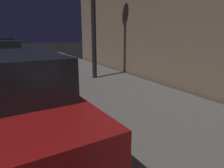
{
  "coord_description": "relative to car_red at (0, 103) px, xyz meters",
  "views": [
    {
      "loc": [
        3.01,
        0.5,
        1.7
      ],
      "look_at": [
        4.14,
        2.61,
        1.09
      ],
      "focal_mm": 31.75,
      "sensor_mm": 36.0,
      "label": 1
    }
  ],
  "objects": [
    {
      "name": "car_red",
      "position": [
        0.0,
        0.0,
        0.0
      ],
      "size": [
        2.27,
        4.16,
        1.43
      ],
      "color": "maroon",
      "rests_on": "ground"
    },
    {
      "name": "car_green",
      "position": [
        -0.0,
        6.0,
        -0.01
      ],
      "size": [
        2.18,
        4.1,
        1.43
      ],
      "color": "#19592D",
      "rests_on": "ground"
    },
    {
      "name": "car_black",
      "position": [
        -0.0,
        12.33,
        -0.01
      ],
      "size": [
        2.2,
        4.23,
        1.43
      ],
      "color": "black",
      "rests_on": "ground"
    }
  ]
}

